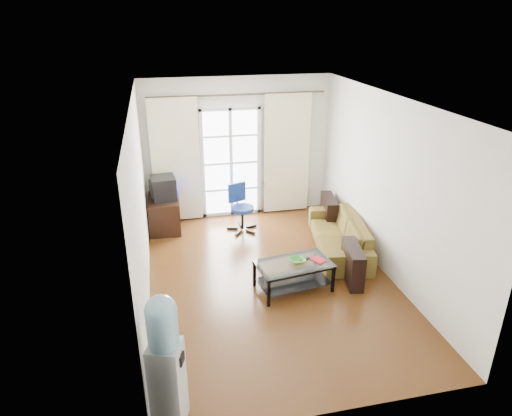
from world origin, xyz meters
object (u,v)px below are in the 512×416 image
Objects in this scene: task_chair at (242,217)px; coffee_table at (293,272)px; water_cooler at (166,360)px; crt_tv at (163,188)px; tv_stand at (165,213)px; sofa at (339,234)px.

coffee_table is at bearing -99.52° from task_chair.
water_cooler is (-1.51, -4.15, 0.51)m from task_chair.
task_chair is at bearing 99.56° from coffee_table.
task_chair reaches higher than coffee_table.
water_cooler is at bearing -97.06° from crt_tv.
water_cooler is at bearing -89.69° from tv_stand.
sofa is 3.25m from crt_tv.
coffee_table is at bearing -60.14° from crt_tv.
task_chair is (-1.47, 1.13, -0.03)m from sofa.
crt_tv reaches higher than tv_stand.
sofa is 1.40× the size of water_cooler.
water_cooler is (-0.11, -4.50, 0.46)m from tv_stand.
crt_tv is 4.48m from water_cooler.
task_chair is at bearing 89.08° from water_cooler.
task_chair is (1.39, -0.32, -0.56)m from crt_tv.
water_cooler is (-0.12, -4.47, -0.05)m from crt_tv.
sofa is at bearing -25.58° from tv_stand.
tv_stand is 0.52m from crt_tv.
task_chair is (1.39, -0.35, -0.05)m from tv_stand.
task_chair is (-0.36, 2.14, -0.02)m from coffee_table.
tv_stand is 1.44m from task_chair.
tv_stand is (-2.86, 1.48, 0.02)m from sofa.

